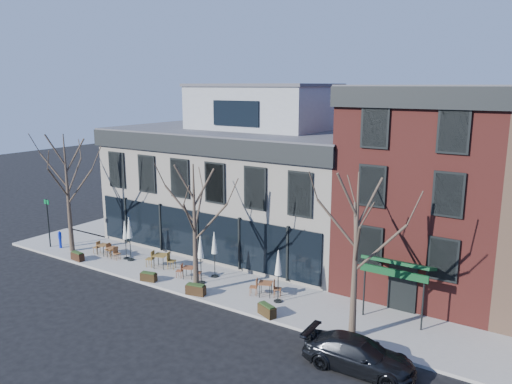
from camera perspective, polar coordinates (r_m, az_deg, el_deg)
The scene contains 25 objects.
ground at distance 32.44m, azimuth -6.45°, elevation -8.07°, with size 120.00×120.00×0.00m, color black.
sidewalk_front at distance 28.95m, azimuth -4.17°, elevation -10.41°, with size 33.50×4.70×0.15m, color gray.
sidewalk_side at distance 43.98m, azimuth -12.78°, elevation -2.77°, with size 4.50×12.00×0.15m, color gray.
corner_building at distance 35.04m, azimuth -1.25°, elevation 1.55°, with size 18.39×10.39×11.10m.
red_brick_building at distance 29.56m, azimuth 19.76°, elevation 0.65°, with size 8.20×11.78×11.18m.
tree_corner at distance 35.23m, azimuth -20.71°, elevation 0.03°, with size 3.93×3.98×7.92m.
tree_mid at distance 26.57m, azimuth -7.01°, elevation -4.05°, with size 3.50×3.55×7.04m.
tree_right at distance 22.02m, azimuth 11.32°, elevation -7.03°, with size 3.72×3.77×7.48m.
sign_pole at distance 37.17m, azimuth -22.67°, elevation -2.97°, with size 0.50×0.10×3.40m.
parked_sedan at distance 21.26m, azimuth 11.65°, elevation -17.73°, with size 1.84×4.52×1.31m, color black.
call_box at distance 37.01m, azimuth -21.49°, elevation -5.01°, with size 0.24×0.24×1.21m.
cafe_set_0 at distance 34.64m, azimuth -17.06°, elevation -6.18°, with size 1.65×0.70×0.86m.
cafe_set_1 at distance 33.97m, azimuth -16.09°, elevation -6.52°, with size 1.60×0.74×0.82m.
cafe_set_2 at distance 31.42m, azimuth -10.84°, elevation -7.58°, with size 1.99×1.08×1.02m.
cafe_set_3 at distance 29.57m, azimuth -7.70°, elevation -8.97°, with size 1.58×0.91×0.82m.
cafe_set_4 at distance 26.99m, azimuth 1.08°, elevation -10.85°, with size 1.77×1.07×0.92m.
umbrella_0 at distance 33.07m, azimuth -14.74°, elevation -4.45°, with size 0.41×0.41×2.55m.
umbrella_1 at distance 32.66m, azimuth -14.27°, elevation -4.24°, with size 0.46×0.46×2.85m.
umbrella_2 at distance 29.11m, azimuth -4.78°, elevation -6.08°, with size 0.44×0.44×2.74m.
umbrella_3 at distance 28.25m, azimuth -6.36°, elevation -6.54°, with size 0.45×0.45×2.83m.
umbrella_4 at distance 25.76m, azimuth 2.56°, elevation -8.40°, with size 0.45×0.45×2.80m.
planter_0 at distance 34.19m, azimuth -19.73°, elevation -6.91°, with size 1.00×0.46×0.54m.
planter_1 at distance 29.61m, azimuth -12.17°, elevation -9.44°, with size 1.00×0.58×0.53m.
planter_2 at distance 27.38m, azimuth -6.91°, elevation -10.99°, with size 1.13×0.64×0.60m.
planter_3 at distance 24.93m, azimuth 1.25°, elevation -13.34°, with size 1.12×0.77×0.58m.
Camera 1 is at (19.61, -23.30, 11.16)m, focal length 35.00 mm.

